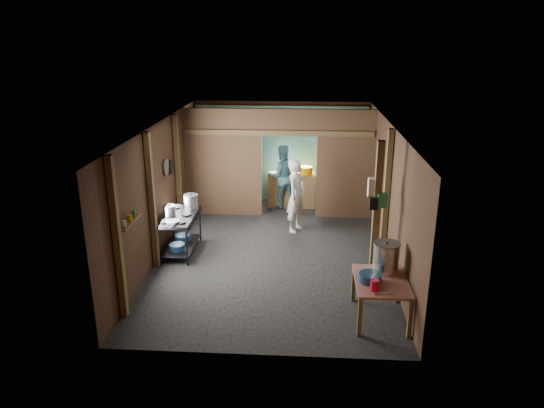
# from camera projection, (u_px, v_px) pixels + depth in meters

# --- Properties ---
(floor) EXTENTS (4.50, 7.00, 0.00)m
(floor) POSITION_uv_depth(u_px,v_px,m) (273.00, 252.00, 10.33)
(floor) COLOR black
(floor) RESTS_ON ground
(ceiling) EXTENTS (4.50, 7.00, 0.00)m
(ceiling) POSITION_uv_depth(u_px,v_px,m) (273.00, 125.00, 9.50)
(ceiling) COLOR black
(ceiling) RESTS_ON ground
(wall_back) EXTENTS (4.50, 0.00, 2.60)m
(wall_back) POSITION_uv_depth(u_px,v_px,m) (281.00, 152.00, 13.22)
(wall_back) COLOR #4A3623
(wall_back) RESTS_ON ground
(wall_front) EXTENTS (4.50, 0.00, 2.60)m
(wall_front) POSITION_uv_depth(u_px,v_px,m) (256.00, 270.00, 6.61)
(wall_front) COLOR #4A3623
(wall_front) RESTS_ON ground
(wall_left) EXTENTS (0.00, 7.00, 2.60)m
(wall_left) POSITION_uv_depth(u_px,v_px,m) (160.00, 189.00, 10.05)
(wall_left) COLOR #4A3623
(wall_left) RESTS_ON ground
(wall_right) EXTENTS (0.00, 7.00, 2.60)m
(wall_right) POSITION_uv_depth(u_px,v_px,m) (388.00, 193.00, 9.78)
(wall_right) COLOR #4A3623
(wall_right) RESTS_ON ground
(partition_left) EXTENTS (1.85, 0.10, 2.60)m
(partition_left) POSITION_uv_depth(u_px,v_px,m) (223.00, 163.00, 12.07)
(partition_left) COLOR brown
(partition_left) RESTS_ON floor
(partition_right) EXTENTS (1.35, 0.10, 2.60)m
(partition_right) POSITION_uv_depth(u_px,v_px,m) (345.00, 165.00, 11.90)
(partition_right) COLOR brown
(partition_right) RESTS_ON floor
(partition_header) EXTENTS (1.30, 0.10, 0.60)m
(partition_header) POSITION_uv_depth(u_px,v_px,m) (290.00, 122.00, 11.66)
(partition_header) COLOR brown
(partition_header) RESTS_ON wall_back
(turquoise_panel) EXTENTS (4.40, 0.06, 2.50)m
(turquoise_panel) POSITION_uv_depth(u_px,v_px,m) (281.00, 154.00, 13.18)
(turquoise_panel) COLOR #5FACA7
(turquoise_panel) RESTS_ON wall_back
(back_counter) EXTENTS (1.20, 0.50, 0.85)m
(back_counter) POSITION_uv_depth(u_px,v_px,m) (292.00, 190.00, 12.96)
(back_counter) COLOR brown
(back_counter) RESTS_ON floor
(wall_clock) EXTENTS (0.20, 0.03, 0.20)m
(wall_clock) POSITION_uv_depth(u_px,v_px,m) (291.00, 130.00, 12.92)
(wall_clock) COLOR silver
(wall_clock) RESTS_ON wall_back
(post_left_a) EXTENTS (0.10, 0.12, 2.60)m
(post_left_a) POSITION_uv_depth(u_px,v_px,m) (117.00, 240.00, 7.59)
(post_left_a) COLOR brown
(post_left_a) RESTS_ON floor
(post_left_b) EXTENTS (0.10, 0.12, 2.60)m
(post_left_b) POSITION_uv_depth(u_px,v_px,m) (152.00, 202.00, 9.29)
(post_left_b) COLOR brown
(post_left_b) RESTS_ON floor
(post_left_c) EXTENTS (0.10, 0.12, 2.60)m
(post_left_c) POSITION_uv_depth(u_px,v_px,m) (178.00, 173.00, 11.18)
(post_left_c) COLOR brown
(post_left_c) RESTS_ON floor
(post_right) EXTENTS (0.10, 0.12, 2.60)m
(post_right) POSITION_uv_depth(u_px,v_px,m) (386.00, 196.00, 9.59)
(post_right) COLOR brown
(post_right) RESTS_ON floor
(post_free) EXTENTS (0.12, 0.12, 2.60)m
(post_free) POSITION_uv_depth(u_px,v_px,m) (376.00, 216.00, 8.57)
(post_free) COLOR brown
(post_free) RESTS_ON floor
(cross_beam) EXTENTS (4.40, 0.12, 0.12)m
(cross_beam) POSITION_uv_depth(u_px,v_px,m) (279.00, 133.00, 11.70)
(cross_beam) COLOR brown
(cross_beam) RESTS_ON wall_left
(pan_lid_big) EXTENTS (0.03, 0.34, 0.34)m
(pan_lid_big) POSITION_uv_depth(u_px,v_px,m) (166.00, 167.00, 10.32)
(pan_lid_big) COLOR slate
(pan_lid_big) RESTS_ON wall_left
(pan_lid_small) EXTENTS (0.03, 0.30, 0.30)m
(pan_lid_small) POSITION_uv_depth(u_px,v_px,m) (172.00, 167.00, 10.73)
(pan_lid_small) COLOR black
(pan_lid_small) RESTS_ON wall_left
(wall_shelf) EXTENTS (0.14, 0.80, 0.03)m
(wall_shelf) POSITION_uv_depth(u_px,v_px,m) (130.00, 222.00, 8.03)
(wall_shelf) COLOR brown
(wall_shelf) RESTS_ON wall_left
(jar_white) EXTENTS (0.07, 0.07, 0.10)m
(jar_white) POSITION_uv_depth(u_px,v_px,m) (124.00, 223.00, 7.77)
(jar_white) COLOR silver
(jar_white) RESTS_ON wall_shelf
(jar_yellow) EXTENTS (0.08, 0.08, 0.10)m
(jar_yellow) POSITION_uv_depth(u_px,v_px,m) (129.00, 218.00, 8.01)
(jar_yellow) COLOR #D19200
(jar_yellow) RESTS_ON wall_shelf
(jar_green) EXTENTS (0.06, 0.06, 0.10)m
(jar_green) POSITION_uv_depth(u_px,v_px,m) (134.00, 213.00, 8.22)
(jar_green) COLOR #308348
(jar_green) RESTS_ON wall_shelf
(bag_white) EXTENTS (0.22, 0.15, 0.32)m
(bag_white) POSITION_uv_depth(u_px,v_px,m) (375.00, 187.00, 8.50)
(bag_white) COLOR silver
(bag_white) RESTS_ON post_free
(bag_green) EXTENTS (0.16, 0.12, 0.24)m
(bag_green) POSITION_uv_depth(u_px,v_px,m) (382.00, 200.00, 8.41)
(bag_green) COLOR #308348
(bag_green) RESTS_ON post_free
(bag_black) EXTENTS (0.14, 0.10, 0.20)m
(bag_black) POSITION_uv_depth(u_px,v_px,m) (374.00, 203.00, 8.42)
(bag_black) COLOR black
(bag_black) RESTS_ON post_free
(gas_range) EXTENTS (0.70, 1.36, 0.80)m
(gas_range) POSITION_uv_depth(u_px,v_px,m) (180.00, 234.00, 10.19)
(gas_range) COLOR black
(gas_range) RESTS_ON floor
(prep_table) EXTENTS (0.81, 1.11, 0.66)m
(prep_table) POSITION_uv_depth(u_px,v_px,m) (380.00, 299.00, 7.83)
(prep_table) COLOR #B9755C
(prep_table) RESTS_ON floor
(stove_pot_large) EXTENTS (0.30, 0.30, 0.31)m
(stove_pot_large) POSITION_uv_depth(u_px,v_px,m) (191.00, 202.00, 10.43)
(stove_pot_large) COLOR silver
(stove_pot_large) RESTS_ON gas_range
(stove_pot_med) EXTENTS (0.32, 0.32, 0.22)m
(stove_pot_med) POSITION_uv_depth(u_px,v_px,m) (169.00, 211.00, 10.03)
(stove_pot_med) COLOR silver
(stove_pot_med) RESTS_ON gas_range
(frying_pan) EXTENTS (0.38, 0.54, 0.07)m
(frying_pan) POSITION_uv_depth(u_px,v_px,m) (173.00, 222.00, 9.64)
(frying_pan) COLOR slate
(frying_pan) RESTS_ON gas_range
(blue_tub_front) EXTENTS (0.31, 0.31, 0.13)m
(blue_tub_front) POSITION_uv_depth(u_px,v_px,m) (177.00, 247.00, 10.01)
(blue_tub_front) COLOR navy
(blue_tub_front) RESTS_ON gas_range
(blue_tub_back) EXTENTS (0.32, 0.32, 0.13)m
(blue_tub_back) POSITION_uv_depth(u_px,v_px,m) (183.00, 238.00, 10.46)
(blue_tub_back) COLOR navy
(blue_tub_back) RESTS_ON gas_range
(stock_pot) EXTENTS (0.55, 0.55, 0.50)m
(stock_pot) POSITION_uv_depth(u_px,v_px,m) (386.00, 258.00, 7.96)
(stock_pot) COLOR silver
(stock_pot) RESTS_ON prep_table
(wash_basin) EXTENTS (0.46, 0.46, 0.13)m
(wash_basin) POSITION_uv_depth(u_px,v_px,m) (370.00, 277.00, 7.67)
(wash_basin) COLOR navy
(wash_basin) RESTS_ON prep_table
(pink_bucket) EXTENTS (0.18, 0.18, 0.17)m
(pink_bucket) POSITION_uv_depth(u_px,v_px,m) (375.00, 285.00, 7.40)
(pink_bucket) COLOR red
(pink_bucket) RESTS_ON prep_table
(knife) EXTENTS (0.30, 0.10, 0.01)m
(knife) POSITION_uv_depth(u_px,v_px,m) (384.00, 293.00, 7.33)
(knife) COLOR silver
(knife) RESTS_ON prep_table
(yellow_tub) EXTENTS (0.35, 0.35, 0.19)m
(yellow_tub) POSITION_uv_depth(u_px,v_px,m) (306.00, 170.00, 12.78)
(yellow_tub) COLOR #D19200
(yellow_tub) RESTS_ON back_counter
(red_cup) EXTENTS (0.12, 0.12, 0.14)m
(red_cup) POSITION_uv_depth(u_px,v_px,m) (282.00, 171.00, 12.82)
(red_cup) COLOR #9E070E
(red_cup) RESTS_ON back_counter
(cook) EXTENTS (0.60, 0.71, 1.64)m
(cook) POSITION_uv_depth(u_px,v_px,m) (297.00, 196.00, 11.19)
(cook) COLOR white
(cook) RESTS_ON floor
(worker_back) EXTENTS (0.94, 0.82, 1.64)m
(worker_back) POSITION_uv_depth(u_px,v_px,m) (282.00, 176.00, 12.74)
(worker_back) COLOR teal
(worker_back) RESTS_ON floor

